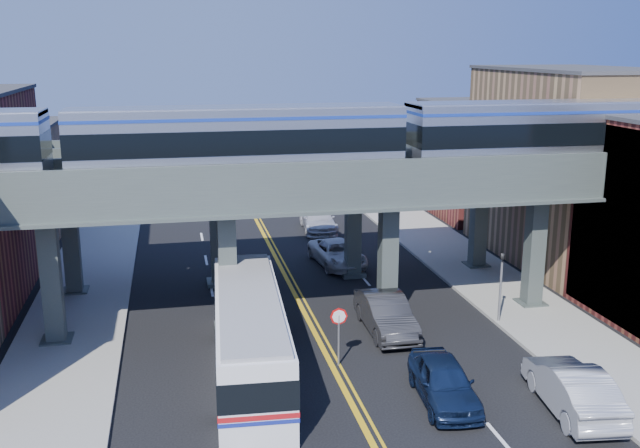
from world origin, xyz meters
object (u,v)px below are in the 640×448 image
object	(u,v)px
transit_bus	(249,335)
car_lane_c	(337,253)
transit_train	(238,140)
car_parked_curb	(572,388)
stop_sign	(339,327)
car_lane_a	(444,381)
traffic_signal	(501,280)
car_lane_b	(386,314)
car_lane_d	(318,220)

from	to	relation	value
transit_bus	car_lane_c	bearing A→B (deg)	-23.23
transit_train	car_parked_curb	size ratio (longest dim) A/B	8.43
transit_train	stop_sign	xyz separation A→B (m)	(3.60, -5.00, -7.50)
transit_train	car_lane_a	world-z (taller)	transit_train
stop_sign	traffic_signal	distance (m)	9.41
stop_sign	car_lane_a	world-z (taller)	stop_sign
traffic_signal	car_lane_c	distance (m)	12.68
car_lane_a	car_parked_curb	xyz separation A→B (m)	(4.49, -1.64, 0.07)
car_lane_b	car_lane_c	xyz separation A→B (m)	(0.20, 11.11, -0.14)
traffic_signal	transit_bus	bearing A→B (deg)	-167.20
car_lane_b	car_lane_c	world-z (taller)	car_lane_b
car_lane_c	car_parked_curb	size ratio (longest dim) A/B	0.99
stop_sign	traffic_signal	world-z (taller)	traffic_signal
transit_train	car_lane_d	distance (m)	21.29
traffic_signal	car_parked_curb	bearing A→B (deg)	-97.75
traffic_signal	car_parked_curb	distance (m)	8.84
transit_bus	car_lane_d	world-z (taller)	transit_bus
transit_train	car_lane_a	size ratio (longest dim) A/B	9.43
car_lane_a	car_lane_d	world-z (taller)	car_lane_a
transit_train	stop_sign	world-z (taller)	transit_train
car_lane_c	car_lane_d	size ratio (longest dim) A/B	0.95
traffic_signal	car_lane_d	xyz separation A→B (m)	(-5.03, 20.07, -1.46)
car_lane_b	car_lane_d	size ratio (longest dim) A/B	0.95
car_lane_d	car_parked_curb	distance (m)	28.99
car_lane_a	car_lane_c	bearing A→B (deg)	95.02
car_lane_d	transit_train	bearing A→B (deg)	-109.02
stop_sign	car_parked_curb	size ratio (longest dim) A/B	0.47
traffic_signal	car_lane_c	bearing A→B (deg)	116.45
car_lane_a	car_parked_curb	size ratio (longest dim) A/B	0.89
stop_sign	transit_train	bearing A→B (deg)	125.79
traffic_signal	car_lane_a	distance (m)	9.13
car_lane_a	traffic_signal	bearing A→B (deg)	56.28
transit_bus	car_lane_d	bearing A→B (deg)	-15.06
transit_train	stop_sign	bearing A→B (deg)	-54.21
car_lane_d	car_parked_curb	size ratio (longest dim) A/B	1.04
transit_bus	car_lane_d	size ratio (longest dim) A/B	2.21
traffic_signal	car_lane_a	world-z (taller)	traffic_signal
car_lane_b	car_parked_curb	size ratio (longest dim) A/B	0.99
stop_sign	car_lane_c	size ratio (longest dim) A/B	0.48
traffic_signal	transit_bus	size ratio (longest dim) A/B	0.32
car_lane_a	transit_bus	bearing A→B (deg)	154.92
car_lane_d	car_parked_curb	xyz separation A→B (m)	(3.86, -28.73, 0.08)
car_lane_d	traffic_signal	bearing A→B (deg)	-72.48
car_lane_a	car_lane_b	size ratio (longest dim) A/B	0.90
traffic_signal	car_lane_b	bearing A→B (deg)	178.44
car_lane_b	car_parked_curb	distance (m)	9.96
traffic_signal	car_lane_d	world-z (taller)	traffic_signal
traffic_signal	transit_train	bearing A→B (deg)	170.91
stop_sign	transit_bus	distance (m)	3.83
car_lane_c	car_lane_d	world-z (taller)	car_lane_d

